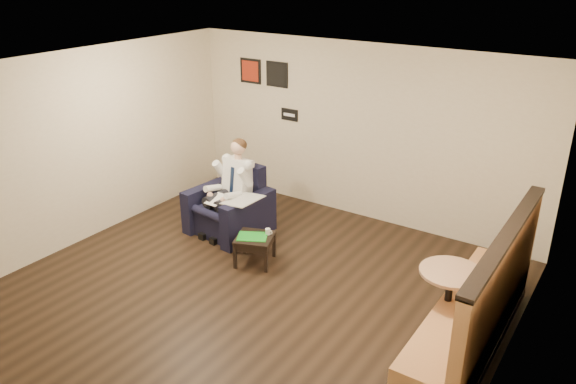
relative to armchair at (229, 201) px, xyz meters
The scene contains 18 objects.
ground 1.95m from the armchair, 45.21° to the right, with size 6.00×6.00×0.00m, color black.
wall_back 2.31m from the armchair, 51.36° to the left, with size 6.00×0.02×2.80m, color beige.
wall_left 2.32m from the armchair, 141.31° to the right, with size 0.02×6.00×2.80m, color beige.
wall_right 4.62m from the armchair, 17.18° to the right, with size 0.02×6.00×2.80m, color beige.
ceiling 2.97m from the armchair, 45.21° to the right, with size 6.00×6.00×0.02m, color white.
seating_sign 1.93m from the armchair, 89.00° to the left, with size 0.32×0.02×0.20m, color black.
art_print_left 2.45m from the armchair, 115.10° to the left, with size 0.42×0.03×0.42m, color #A62914.
art_print_right 2.34m from the armchair, 97.66° to the left, with size 0.42×0.03×0.42m, color black.
armchair is the anchor object (origin of this frame).
seated_man 0.23m from the armchair, 95.91° to the right, with size 0.66×0.98×1.38m, color white, non-canonical shape.
lap_papers 0.27m from the armchair, 95.91° to the right, with size 0.23×0.33×0.01m, color white.
newspaper 0.47m from the armchair, 20.47° to the right, with size 0.44×0.55×0.01m, color silver.
side_table 1.11m from the armchair, 31.51° to the right, with size 0.49×0.49×0.40m, color black.
green_folder 1.07m from the armchair, 33.24° to the right, with size 0.40×0.29×0.01m, color green.
coffee_mug 1.10m from the armchair, 21.43° to the right, with size 0.07×0.07×0.08m, color white.
smartphone 1.00m from the armchair, 24.37° to the right, with size 0.13×0.06×0.01m, color black.
banquette 3.99m from the armchair, 10.22° to the right, with size 0.67×2.80×1.43m, color #B47945.
cafe_table 3.75m from the armchair, 11.07° to the right, with size 0.68×0.68×0.85m, color #9F7556.
Camera 1 is at (3.77, -4.69, 3.96)m, focal length 35.00 mm.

